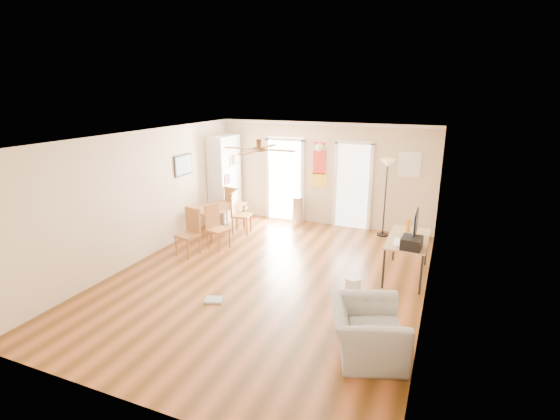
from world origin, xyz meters
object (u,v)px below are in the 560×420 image
at_px(dining_table, 218,219).
at_px(printer, 412,243).
at_px(bookshelf, 225,179).
at_px(dining_chair_right_a, 242,213).
at_px(computer_desk, 406,257).
at_px(torchiere_lamp, 385,198).
at_px(trash_can, 298,210).
at_px(armchair, 367,332).
at_px(dining_chair_far, 237,206).
at_px(wastebasket_a, 353,286).
at_px(dining_chair_near, 187,233).
at_px(dining_chair_right_b, 218,227).

bearing_deg(dining_table, printer, -15.65).
distance_m(bookshelf, dining_table, 1.33).
height_order(dining_chair_right_a, printer, dining_chair_right_a).
bearing_deg(bookshelf, dining_table, -60.77).
xyz_separation_m(dining_table, computer_desk, (4.50, -0.78, 0.04)).
bearing_deg(torchiere_lamp, trash_can, 179.12).
bearing_deg(dining_chair_right_a, bookshelf, 37.01).
height_order(printer, armchair, printer).
distance_m(computer_desk, armchair, 2.69).
xyz_separation_m(torchiere_lamp, armchair, (0.56, -4.79, -0.58)).
xyz_separation_m(dining_chair_far, wastebasket_a, (3.62, -2.61, -0.35)).
relative_size(dining_chair_near, dining_chair_far, 0.97).
bearing_deg(torchiere_lamp, dining_chair_right_b, -145.10).
bearing_deg(dining_chair_right_b, printer, -78.70).
bearing_deg(printer, dining_chair_right_b, 178.51).
height_order(dining_table, dining_chair_near, dining_chair_near).
height_order(trash_can, wastebasket_a, trash_can).
relative_size(dining_chair_near, armchair, 0.93).
xyz_separation_m(dining_chair_right_a, wastebasket_a, (3.20, -2.08, -0.34)).
bearing_deg(bookshelf, dining_chair_far, -20.60).
distance_m(dining_chair_right_a, wastebasket_a, 3.83).
distance_m(dining_chair_right_a, trash_can, 1.56).
relative_size(bookshelf, wastebasket_a, 7.19).
height_order(computer_desk, wastebasket_a, computer_desk).
distance_m(torchiere_lamp, wastebasket_a, 3.30).
relative_size(dining_chair_far, wastebasket_a, 3.26).
height_order(dining_chair_right_b, wastebasket_a, dining_chair_right_b).
xyz_separation_m(dining_chair_far, armchair, (4.17, -4.19, -0.16)).
bearing_deg(dining_chair_right_b, armchair, -107.52).
distance_m(dining_chair_near, torchiere_lamp, 4.58).
height_order(bookshelf, dining_chair_near, bookshelf).
bearing_deg(dining_chair_right_a, dining_table, 98.77).
distance_m(dining_chair_right_b, torchiere_lamp, 3.92).
distance_m(dining_chair_far, armchair, 5.91).
relative_size(dining_chair_near, torchiere_lamp, 0.53).
distance_m(dining_chair_near, trash_can, 3.18).
distance_m(trash_can, wastebasket_a, 3.91).
distance_m(trash_can, torchiere_lamp, 2.23).
relative_size(dining_chair_near, computer_desk, 0.70).
relative_size(dining_chair_far, armchair, 0.96).
height_order(dining_table, torchiere_lamp, torchiere_lamp).
height_order(dining_chair_right_b, printer, dining_chair_right_b).
height_order(bookshelf, wastebasket_a, bookshelf).
bearing_deg(armchair, computer_desk, -22.55).
distance_m(trash_can, armchair, 5.54).
relative_size(dining_table, armchair, 1.27).
xyz_separation_m(dining_chair_right_b, armchair, (3.75, -2.57, -0.14)).
bearing_deg(bookshelf, printer, -15.11).
xyz_separation_m(bookshelf, armchair, (4.66, -4.47, -0.77)).
bearing_deg(computer_desk, wastebasket_a, -124.04).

